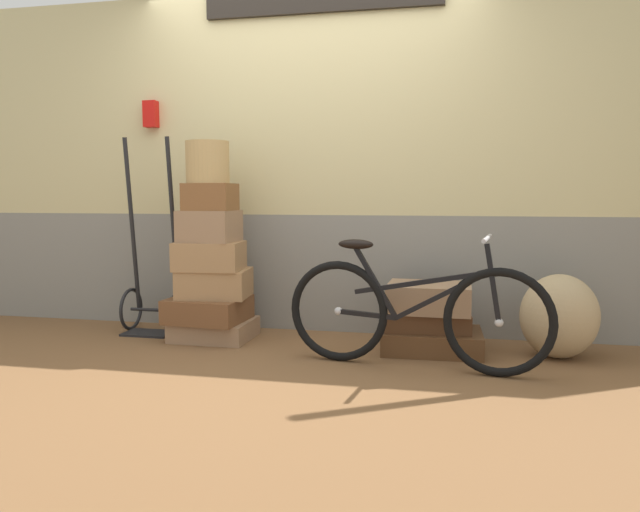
{
  "coord_description": "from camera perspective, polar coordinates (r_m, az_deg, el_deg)",
  "views": [
    {
      "loc": [
        1.0,
        -3.59,
        1.03
      ],
      "look_at": [
        0.19,
        0.24,
        0.62
      ],
      "focal_mm": 33.39,
      "sensor_mm": 36.0,
      "label": 1
    }
  ],
  "objects": [
    {
      "name": "suitcase_7",
      "position": [
        4.01,
        10.2,
        -6.05
      ],
      "size": [
        0.57,
        0.42,
        0.12
      ],
      "primitive_type": "cube",
      "rotation": [
        0.0,
        0.0,
        0.07
      ],
      "color": "#4C2D19",
      "rests_on": "suitcase_6"
    },
    {
      "name": "luggage_trolley",
      "position": [
        4.64,
        -15.68,
        -3.11
      ],
      "size": [
        0.42,
        0.38,
        1.45
      ],
      "color": "black",
      "rests_on": "ground"
    },
    {
      "name": "suitcase_1",
      "position": [
        4.31,
        -10.66,
        -5.03
      ],
      "size": [
        0.55,
        0.5,
        0.17
      ],
      "primitive_type": "cube",
      "rotation": [
        0.0,
        0.0,
        -0.07
      ],
      "color": "brown",
      "rests_on": "suitcase_0"
    },
    {
      "name": "station_building",
      "position": [
        4.55,
        -0.68,
        8.87
      ],
      "size": [
        7.23,
        0.74,
        2.53
      ],
      "color": "gray",
      "rests_on": "ground"
    },
    {
      "name": "suitcase_8",
      "position": [
        3.97,
        10.42,
        -3.93
      ],
      "size": [
        0.54,
        0.42,
        0.18
      ],
      "primitive_type": "cube",
      "rotation": [
        0.0,
        0.0,
        -0.03
      ],
      "color": "#937051",
      "rests_on": "suitcase_7"
    },
    {
      "name": "suitcase_2",
      "position": [
        4.3,
        -10.04,
        -2.57
      ],
      "size": [
        0.52,
        0.44,
        0.2
      ],
      "primitive_type": "cube",
      "rotation": [
        0.0,
        0.0,
        0.11
      ],
      "color": "#9E754C",
      "rests_on": "suitcase_1"
    },
    {
      "name": "suitcase_5",
      "position": [
        4.21,
        -10.46,
        5.58
      ],
      "size": [
        0.33,
        0.27,
        0.19
      ],
      "primitive_type": "cube",
      "rotation": [
        0.0,
        0.0,
        -0.01
      ],
      "color": "brown",
      "rests_on": "suitcase_4"
    },
    {
      "name": "ground",
      "position": [
        3.87,
        -3.58,
        -9.99
      ],
      "size": [
        9.23,
        5.2,
        0.06
      ],
      "primitive_type": "cube",
      "color": "brown"
    },
    {
      "name": "suitcase_3",
      "position": [
        4.26,
        -10.53,
        0.01
      ],
      "size": [
        0.49,
        0.39,
        0.2
      ],
      "primitive_type": "cube",
      "rotation": [
        0.0,
        0.0,
        0.09
      ],
      "color": "#9E754C",
      "rests_on": "suitcase_2"
    },
    {
      "name": "suitcase_6",
      "position": [
        4.02,
        10.66,
        -7.97
      ],
      "size": [
        0.65,
        0.47,
        0.14
      ],
      "primitive_type": "cube",
      "rotation": [
        0.0,
        0.0,
        0.02
      ],
      "color": "brown",
      "rests_on": "ground"
    },
    {
      "name": "bicycle",
      "position": [
        3.56,
        8.99,
        -5.4
      ],
      "size": [
        1.57,
        0.46,
        0.8
      ],
      "color": "black",
      "rests_on": "ground"
    },
    {
      "name": "suitcase_4",
      "position": [
        4.24,
        -10.55,
        2.83
      ],
      "size": [
        0.39,
        0.34,
        0.22
      ],
      "primitive_type": "cube",
      "rotation": [
        0.0,
        0.0,
        -0.05
      ],
      "color": "#937051",
      "rests_on": "suitcase_3"
    },
    {
      "name": "wicker_basket",
      "position": [
        4.26,
        -10.73,
        8.8
      ],
      "size": [
        0.3,
        0.3,
        0.29
      ],
      "primitive_type": "cylinder",
      "color": "tan",
      "rests_on": "suitcase_5"
    },
    {
      "name": "burlap_sack",
      "position": [
        4.05,
        21.95,
        -5.38
      ],
      "size": [
        0.48,
        0.41,
        0.53
      ],
      "primitive_type": "ellipsoid",
      "color": "tan",
      "rests_on": "ground"
    },
    {
      "name": "suitcase_0",
      "position": [
        4.36,
        -10.09,
        -6.92
      ],
      "size": [
        0.55,
        0.46,
        0.13
      ],
      "primitive_type": "cube",
      "rotation": [
        0.0,
        0.0,
        -0.02
      ],
      "color": "#937051",
      "rests_on": "ground"
    }
  ]
}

